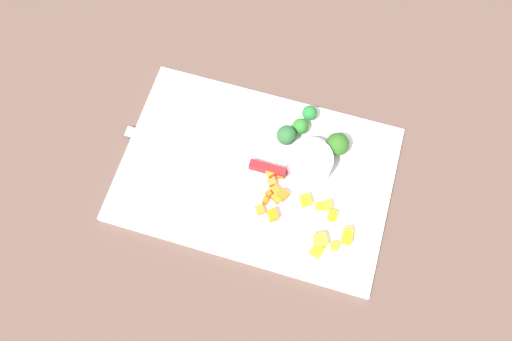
{
  "coord_description": "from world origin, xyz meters",
  "views": [
    {
      "loc": [
        0.09,
        -0.32,
        0.87
      ],
      "look_at": [
        0.0,
        0.0,
        0.02
      ],
      "focal_mm": 36.05,
      "sensor_mm": 36.0,
      "label": 1
    }
  ],
  "objects": [
    {
      "name": "pepper_dice_8",
      "position": [
        0.17,
        -0.09,
        0.02
      ],
      "size": [
        0.02,
        0.02,
        0.01
      ],
      "primitive_type": "cube",
      "rotation": [
        0.0,
        0.0,
        1.94
      ],
      "color": "yellow",
      "rests_on": "cutting_board"
    },
    {
      "name": "carrot_dice_8",
      "position": [
        0.03,
        -0.01,
        0.02
      ],
      "size": [
        0.02,
        0.02,
        0.01
      ],
      "primitive_type": "cube",
      "rotation": [
        0.0,
        0.0,
        0.61
      ],
      "color": "orange",
      "rests_on": "cutting_board"
    },
    {
      "name": "carrot_dice_1",
      "position": [
        0.06,
        -0.03,
        0.02
      ],
      "size": [
        0.02,
        0.02,
        0.02
      ],
      "primitive_type": "cube",
      "rotation": [
        0.0,
        0.0,
        2.64
      ],
      "color": "orange",
      "rests_on": "cutting_board"
    },
    {
      "name": "carrot_dice_0",
      "position": [
        0.03,
        -0.07,
        0.02
      ],
      "size": [
        0.02,
        0.02,
        0.01
      ],
      "primitive_type": "cube",
      "rotation": [
        0.0,
        0.0,
        2.21
      ],
      "color": "orange",
      "rests_on": "cutting_board"
    },
    {
      "name": "pepper_dice_4",
      "position": [
        0.18,
        -0.07,
        0.02
      ],
      "size": [
        0.02,
        0.02,
        0.02
      ],
      "primitive_type": "cube",
      "rotation": [
        0.0,
        0.0,
        1.66
      ],
      "color": "yellow",
      "rests_on": "cutting_board"
    },
    {
      "name": "broccoli_floret_1",
      "position": [
        0.05,
        0.1,
        0.03
      ],
      "size": [
        0.03,
        0.03,
        0.03
      ],
      "color": "#86BF68",
      "rests_on": "cutting_board"
    },
    {
      "name": "carrot_dice_7",
      "position": [
        0.04,
        0.01,
        0.02
      ],
      "size": [
        0.01,
        0.02,
        0.01
      ],
      "primitive_type": "cube",
      "rotation": [
        0.0,
        0.0,
        0.25
      ],
      "color": "orange",
      "rests_on": "cutting_board"
    },
    {
      "name": "pepper_dice_0",
      "position": [
        0.18,
        -0.06,
        0.02
      ],
      "size": [
        0.02,
        0.02,
        0.01
      ],
      "primitive_type": "cube",
      "rotation": [
        0.0,
        0.0,
        0.5
      ],
      "color": "yellow",
      "rests_on": "cutting_board"
    },
    {
      "name": "pepper_dice_6",
      "position": [
        0.12,
        -0.03,
        0.02
      ],
      "size": [
        0.01,
        0.01,
        0.01
      ],
      "primitive_type": "cube",
      "rotation": [
        0.0,
        0.0,
        1.68
      ],
      "color": "yellow",
      "rests_on": "cutting_board"
    },
    {
      "name": "ground_plane",
      "position": [
        0.0,
        0.0,
        0.0
      ],
      "size": [
        4.0,
        4.0,
        0.0
      ],
      "primitive_type": "plane",
      "color": "brown"
    },
    {
      "name": "cutting_board",
      "position": [
        0.0,
        0.0,
        0.01
      ],
      "size": [
        0.48,
        0.32,
        0.01
      ],
      "primitive_type": "cube",
      "color": "white",
      "rests_on": "ground_plane"
    },
    {
      "name": "carrot_dice_3",
      "position": [
        0.05,
        -0.07,
        0.02
      ],
      "size": [
        0.02,
        0.02,
        0.02
      ],
      "primitive_type": "cube",
      "rotation": [
        0.0,
        0.0,
        0.62
      ],
      "color": "orange",
      "rests_on": "cutting_board"
    },
    {
      "name": "carrot_dice_6",
      "position": [
        0.05,
        -0.04,
        0.02
      ],
      "size": [
        0.02,
        0.02,
        0.01
      ],
      "primitive_type": "cube",
      "rotation": [
        0.0,
        0.0,
        0.99
      ],
      "color": "orange",
      "rests_on": "cutting_board"
    },
    {
      "name": "chef_knife",
      "position": [
        -0.05,
        0.01,
        0.02
      ],
      "size": [
        0.31,
        0.02,
        0.02
      ],
      "rotation": [
        0.0,
        0.0,
        3.14
      ],
      "color": "silver",
      "rests_on": "cutting_board"
    },
    {
      "name": "carrot_dice_5",
      "position": [
        0.03,
        0.01,
        0.02
      ],
      "size": [
        0.03,
        0.03,
        0.02
      ],
      "primitive_type": "cube",
      "rotation": [
        0.0,
        0.0,
        0.78
      ],
      "color": "orange",
      "rests_on": "cutting_board"
    },
    {
      "name": "broccoli_floret_0",
      "position": [
        0.04,
        0.08,
        0.03
      ],
      "size": [
        0.04,
        0.04,
        0.04
      ],
      "color": "#87B86B",
      "rests_on": "cutting_board"
    },
    {
      "name": "pepper_dice_3",
      "position": [
        0.14,
        -0.09,
        0.02
      ],
      "size": [
        0.03,
        0.03,
        0.02
      ],
      "primitive_type": "cube",
      "rotation": [
        0.0,
        0.0,
        0.46
      ],
      "color": "yellow",
      "rests_on": "cutting_board"
    },
    {
      "name": "pepper_dice_2",
      "position": [
        0.15,
        -0.04,
        0.02
      ],
      "size": [
        0.02,
        0.02,
        0.01
      ],
      "primitive_type": "cube",
      "rotation": [
        0.0,
        0.0,
        1.48
      ],
      "color": "yellow",
      "rests_on": "cutting_board"
    },
    {
      "name": "pepper_dice_7",
      "position": [
        0.1,
        -0.03,
        0.02
      ],
      "size": [
        0.02,
        0.03,
        0.02
      ],
      "primitive_type": "cube",
      "rotation": [
        0.0,
        0.0,
        0.55
      ],
      "color": "yellow",
      "rests_on": "cutting_board"
    },
    {
      "name": "carrot_dice_4",
      "position": [
        0.04,
        -0.03,
        0.02
      ],
      "size": [
        0.02,
        0.02,
        0.01
      ],
      "primitive_type": "cube",
      "rotation": [
        0.0,
        0.0,
        0.94
      ],
      "color": "orange",
      "rests_on": "cutting_board"
    },
    {
      "name": "broccoli_floret_3",
      "position": [
        0.13,
        0.08,
        0.04
      ],
      "size": [
        0.04,
        0.04,
        0.05
      ],
      "color": "#83B963",
      "rests_on": "cutting_board"
    },
    {
      "name": "carrot_dice_2",
      "position": [
        0.03,
        -0.05,
        0.02
      ],
      "size": [
        0.01,
        0.01,
        0.01
      ],
      "primitive_type": "cube",
      "rotation": [
        0.0,
        0.0,
        3.01
      ],
      "color": "orange",
      "rests_on": "cutting_board"
    },
    {
      "name": "prep_bowl",
      "position": [
        0.09,
        0.04,
        0.03
      ],
      "size": [
        0.08,
        0.08,
        0.04
      ],
      "primitive_type": "cylinder",
      "color": "#BDB7C6",
      "rests_on": "cutting_board"
    },
    {
      "name": "carrot_dice_9",
      "position": [
        0.03,
        -0.03,
        0.02
      ],
      "size": [
        0.01,
        0.01,
        0.01
      ],
      "primitive_type": "cube",
      "rotation": [
        0.0,
        0.0,
        2.66
      ],
      "color": "orange",
      "rests_on": "cutting_board"
    },
    {
      "name": "broccoli_floret_2",
      "position": [
        0.06,
        0.13,
        0.03
      ],
      "size": [
        0.03,
        0.03,
        0.03
      ],
      "color": "#98B06A",
      "rests_on": "cutting_board"
    },
    {
      "name": "pepper_dice_5",
      "position": [
        0.14,
        -0.11,
        0.02
      ],
      "size": [
        0.02,
        0.02,
        0.01
      ],
      "primitive_type": "cube",
      "rotation": [
        0.0,
        0.0,
        2.83
      ],
      "color": "yellow",
      "rests_on": "cutting_board"
    },
    {
      "name": "pepper_dice_1",
      "position": [
        0.14,
        -0.03,
        0.02
      ],
      "size": [
        0.02,
        0.02,
        0.01
      ],
      "primitive_type": "cube",
      "rotation": [
        0.0,
        0.0,
        2.03
      ],
      "color": "yellow",
      "rests_on": "cutting_board"
    }
  ]
}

